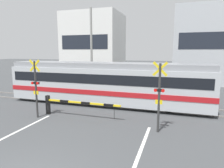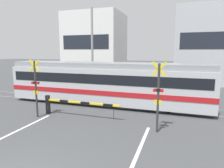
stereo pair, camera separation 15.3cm
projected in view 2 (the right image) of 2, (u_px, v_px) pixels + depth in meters
rail_track_near at (112, 107)px, 13.64m from camera, size 50.00×0.10×0.08m
rail_track_far at (118, 102)px, 14.98m from camera, size 50.00×0.10×0.08m
commuter_train at (106, 82)px, 14.27m from camera, size 14.24×2.66×3.00m
crossing_barrier_near at (66, 104)px, 11.71m from camera, size 4.69×0.20×1.15m
crossing_barrier_far at (148, 89)px, 16.30m from camera, size 4.69×0.20×1.15m
crossing_signal_left at (36, 86)px, 11.32m from camera, size 0.68×0.15×3.33m
crossing_signal_right at (158, 94)px, 9.14m from camera, size 0.68×0.15×3.33m
pedestrian at (133, 80)px, 19.17m from camera, size 0.38×0.23×1.79m
building_left_of_street at (96, 46)px, 28.71m from camera, size 7.63×6.65×9.02m
building_right_of_street at (205, 46)px, 24.12m from camera, size 6.97×6.65×8.92m
utility_pole_streetside at (92, 49)px, 20.05m from camera, size 0.22×0.22×8.02m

